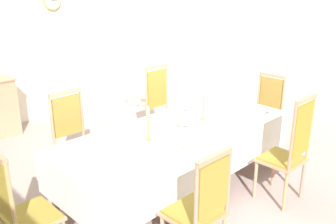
# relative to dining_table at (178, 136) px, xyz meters

# --- Properties ---
(ground) EXTENTS (7.60, 7.13, 0.04)m
(ground) POSITION_rel_dining_table_xyz_m (0.00, -0.19, -0.70)
(ground) COLOR #A78F89
(back_wall) EXTENTS (7.60, 0.08, 3.27)m
(back_wall) POSITION_rel_dining_table_xyz_m (0.00, 3.41, 0.95)
(back_wall) COLOR silver
(back_wall) RESTS_ON ground
(dining_table) EXTENTS (2.75, 1.10, 0.75)m
(dining_table) POSITION_rel_dining_table_xyz_m (0.00, 0.00, 0.00)
(dining_table) COLOR tan
(dining_table) RESTS_ON ground
(tablecloth) EXTENTS (2.77, 1.12, 0.43)m
(tablecloth) POSITION_rel_dining_table_xyz_m (0.00, -0.00, -0.04)
(tablecloth) COLOR white
(tablecloth) RESTS_ON dining_table
(chair_south_a) EXTENTS (0.44, 0.42, 1.07)m
(chair_south_a) POSITION_rel_dining_table_xyz_m (-0.72, -0.96, -0.13)
(chair_south_a) COLOR tan
(chair_south_a) RESTS_ON ground
(chair_north_a) EXTENTS (0.44, 0.42, 1.11)m
(chair_north_a) POSITION_rel_dining_table_xyz_m (-0.72, 0.96, -0.12)
(chair_north_a) COLOR tan
(chair_north_a) RESTS_ON ground
(chair_south_b) EXTENTS (0.44, 0.42, 1.22)m
(chair_south_b) POSITION_rel_dining_table_xyz_m (0.69, -0.96, -0.08)
(chair_south_b) COLOR tan
(chair_south_b) RESTS_ON ground
(chair_north_b) EXTENTS (0.44, 0.42, 1.19)m
(chair_north_b) POSITION_rel_dining_table_xyz_m (0.69, 0.96, -0.09)
(chair_north_b) COLOR tan
(chair_north_b) RESTS_ON ground
(chair_head_west) EXTENTS (0.42, 0.44, 1.13)m
(chair_head_west) POSITION_rel_dining_table_xyz_m (-1.78, -0.00, -0.11)
(chair_head_west) COLOR tan
(chair_head_west) RESTS_ON ground
(chair_head_east) EXTENTS (0.42, 0.44, 1.05)m
(chair_head_east) POSITION_rel_dining_table_xyz_m (1.78, -0.00, -0.14)
(chair_head_east) COLOR tan
(chair_head_east) RESTS_ON ground
(soup_tureen) EXTENTS (0.25, 0.25, 0.20)m
(soup_tureen) POSITION_rel_dining_table_xyz_m (0.13, 0.00, 0.17)
(soup_tureen) COLOR silver
(soup_tureen) RESTS_ON tablecloth
(candlestick_west) EXTENTS (0.07, 0.07, 0.36)m
(candlestick_west) POSITION_rel_dining_table_xyz_m (-0.42, -0.00, 0.22)
(candlestick_west) COLOR gold
(candlestick_west) RESTS_ON tablecloth
(candlestick_east) EXTENTS (0.07, 0.07, 0.39)m
(candlestick_east) POSITION_rel_dining_table_xyz_m (0.42, -0.00, 0.23)
(candlestick_east) COLOR gold
(candlestick_east) RESTS_ON tablecloth
(bowl_near_left) EXTENTS (0.20, 0.20, 0.04)m
(bowl_near_left) POSITION_rel_dining_table_xyz_m (-0.16, -0.42, 0.10)
(bowl_near_left) COLOR silver
(bowl_near_left) RESTS_ON tablecloth
(bowl_near_right) EXTENTS (0.18, 0.18, 0.05)m
(bowl_near_right) POSITION_rel_dining_table_xyz_m (1.05, -0.40, 0.10)
(bowl_near_right) COLOR silver
(bowl_near_right) RESTS_ON tablecloth
(bowl_far_left) EXTENTS (0.20, 0.20, 0.04)m
(bowl_far_left) POSITION_rel_dining_table_xyz_m (0.90, 0.37, 0.10)
(bowl_far_left) COLOR silver
(bowl_far_left) RESTS_ON tablecloth
(spoon_primary) EXTENTS (0.05, 0.18, 0.01)m
(spoon_primary) POSITION_rel_dining_table_xyz_m (-0.30, -0.39, 0.08)
(spoon_primary) COLOR gold
(spoon_primary) RESTS_ON tablecloth
(spoon_secondary) EXTENTS (0.04, 0.18, 0.01)m
(spoon_secondary) POSITION_rel_dining_table_xyz_m (1.17, -0.37, 0.08)
(spoon_secondary) COLOR gold
(spoon_secondary) RESTS_ON tablecloth
(mounted_clock) EXTENTS (0.30, 0.06, 0.30)m
(mounted_clock) POSITION_rel_dining_table_xyz_m (0.41, 3.34, 1.30)
(mounted_clock) COLOR #D1B251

